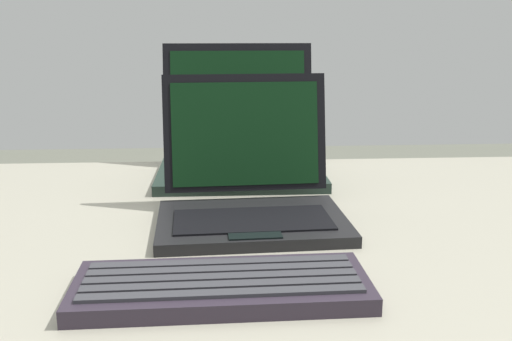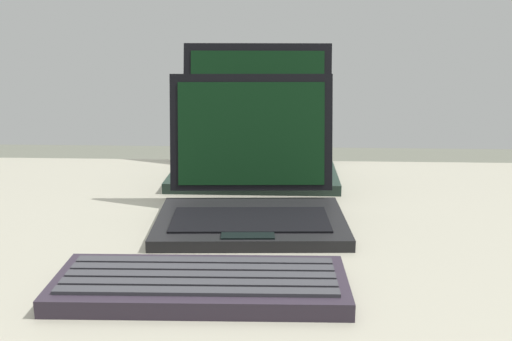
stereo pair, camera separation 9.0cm
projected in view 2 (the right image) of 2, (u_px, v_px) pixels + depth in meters
desk at (252, 255)px, 0.96m from camera, size 1.72×0.83×0.74m
laptop_front at (251, 193)px, 0.93m from camera, size 0.30×0.26×0.23m
laptop_rear at (255, 148)px, 1.22m from camera, size 0.34×0.29×0.27m
external_keyboard at (201, 284)px, 0.69m from camera, size 0.35×0.14×0.03m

